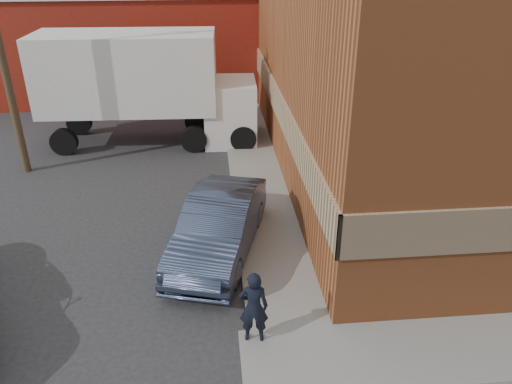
# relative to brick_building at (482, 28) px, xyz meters

# --- Properties ---
(ground) EXTENTS (90.00, 90.00, 0.00)m
(ground) POSITION_rel_brick_building_xyz_m (-8.50, -9.00, -4.68)
(ground) COLOR #28282B
(ground) RESTS_ON ground
(brick_building) EXTENTS (14.25, 18.25, 9.36)m
(brick_building) POSITION_rel_brick_building_xyz_m (0.00, 0.00, 0.00)
(brick_building) COLOR #A3532A
(brick_building) RESTS_ON ground
(sidewalk_west) EXTENTS (1.80, 18.00, 0.12)m
(sidewalk_west) POSITION_rel_brick_building_xyz_m (-7.90, 0.00, -4.62)
(sidewalk_west) COLOR gray
(sidewalk_west) RESTS_ON ground
(warehouse) EXTENTS (16.30, 8.30, 5.60)m
(warehouse) POSITION_rel_brick_building_xyz_m (-14.50, 11.00, -1.87)
(warehouse) COLOR maroon
(warehouse) RESTS_ON ground
(man) EXTENTS (0.62, 0.44, 1.61)m
(man) POSITION_rel_brick_building_xyz_m (-8.70, -9.25, -3.76)
(man) COLOR black
(man) RESTS_ON sidewalk_south
(sedan) EXTENTS (2.94, 5.09, 1.59)m
(sedan) POSITION_rel_brick_building_xyz_m (-9.30, -5.85, -3.89)
(sedan) COLOR #303951
(sedan) RESTS_ON ground
(box_truck) EXTENTS (8.84, 2.95, 4.32)m
(box_truck) POSITION_rel_brick_building_xyz_m (-11.65, 2.47, -2.19)
(box_truck) COLOR white
(box_truck) RESTS_ON ground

